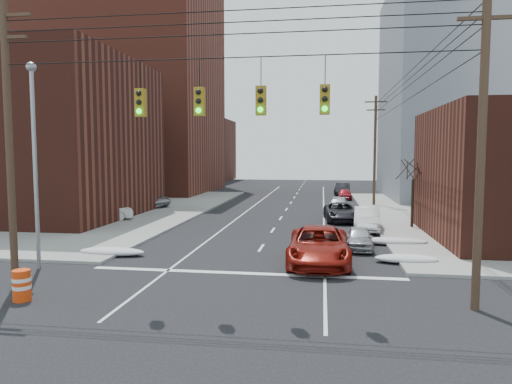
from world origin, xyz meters
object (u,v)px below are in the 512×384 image
(lot_car_b, at_px, (146,199))
(parked_car_e, at_px, (345,194))
(parked_car_d, at_px, (338,205))
(lot_car_a, at_px, (105,211))
(parked_car_b, at_px, (367,219))
(red_pickup, at_px, (319,245))
(parked_car_c, at_px, (341,212))
(parked_car_a, at_px, (359,238))
(lot_car_c, at_px, (85,205))
(parked_car_f, at_px, (342,189))
(construction_barrel, at_px, (22,285))
(lot_car_d, at_px, (65,204))

(lot_car_b, bearing_deg, parked_car_e, -35.69)
(parked_car_d, distance_m, lot_car_a, 19.94)
(parked_car_b, bearing_deg, lot_car_a, -178.85)
(red_pickup, distance_m, parked_car_b, 10.50)
(parked_car_c, distance_m, parked_car_d, 5.38)
(parked_car_a, height_order, parked_car_e, parked_car_e)
(lot_car_a, bearing_deg, red_pickup, -144.81)
(red_pickup, xyz_separation_m, parked_car_c, (1.58, 14.18, -0.14))
(parked_car_c, xyz_separation_m, lot_car_c, (-21.64, 0.46, 0.17))
(parked_car_c, bearing_deg, parked_car_d, 85.56)
(parked_car_d, relative_size, lot_car_c, 0.85)
(parked_car_c, height_order, parked_car_e, parked_car_c)
(parked_car_f, height_order, lot_car_c, lot_car_c)
(red_pickup, relative_size, parked_car_a, 1.74)
(parked_car_b, bearing_deg, lot_car_b, 157.24)
(red_pickup, bearing_deg, lot_car_b, 129.39)
(lot_car_b, bearing_deg, parked_car_c, -84.00)
(parked_car_a, xyz_separation_m, parked_car_c, (-0.62, 10.52, 0.11))
(lot_car_c, bearing_deg, lot_car_b, -45.31)
(parked_car_e, height_order, lot_car_a, lot_car_a)
(parked_car_f, relative_size, construction_barrel, 4.12)
(parked_car_d, xyz_separation_m, parked_car_f, (1.10, 18.33, 0.13))
(parked_car_b, xyz_separation_m, parked_car_e, (-0.46, 21.58, -0.17))
(construction_barrel, bearing_deg, parked_car_e, 71.22)
(parked_car_f, relative_size, lot_car_a, 1.10)
(parked_car_b, relative_size, parked_car_d, 1.10)
(parked_car_a, relative_size, lot_car_c, 0.70)
(parked_car_a, bearing_deg, parked_car_b, 84.39)
(parked_car_e, height_order, lot_car_c, lot_car_c)
(parked_car_e, xyz_separation_m, lot_car_a, (-19.25, -20.37, 0.22))
(parked_car_f, xyz_separation_m, lot_car_a, (-19.21, -26.67, 0.08))
(construction_barrel, bearing_deg, red_pickup, 34.54)
(parked_car_a, bearing_deg, lot_car_c, 156.94)
(parked_car_f, bearing_deg, red_pickup, -86.17)
(red_pickup, height_order, parked_car_e, red_pickup)
(parked_car_e, height_order, construction_barrel, parked_car_e)
(parked_car_d, bearing_deg, parked_car_f, 94.12)
(parked_car_f, bearing_deg, lot_car_c, -126.50)
(parked_car_a, relative_size, parked_car_b, 0.75)
(parked_car_a, distance_m, lot_car_d, 26.77)
(parked_car_a, distance_m, parked_car_f, 34.22)
(parked_car_c, height_order, parked_car_d, parked_car_c)
(parked_car_d, distance_m, lot_car_b, 18.51)
(red_pickup, height_order, parked_car_c, red_pickup)
(parked_car_c, xyz_separation_m, lot_car_b, (-18.48, 6.24, 0.17))
(parked_car_b, bearing_deg, parked_car_a, -94.17)
(parked_car_e, bearing_deg, lot_car_a, -134.95)
(parked_car_e, relative_size, lot_car_d, 0.79)
(parked_car_f, bearing_deg, parked_car_b, -81.08)
(parked_car_e, relative_size, construction_barrel, 3.24)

